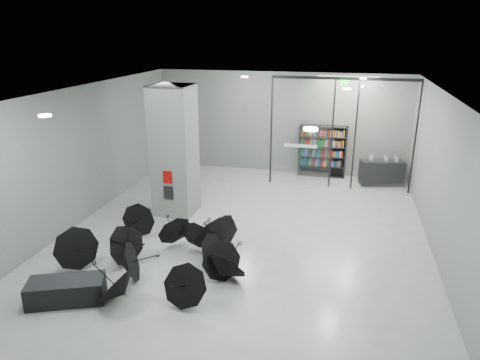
% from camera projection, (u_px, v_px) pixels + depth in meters
% --- Properties ---
extents(room, '(14.00, 14.02, 4.01)m').
position_uv_depth(room, '(237.00, 145.00, 10.68)').
color(room, gray).
rests_on(room, ground).
extents(column, '(1.20, 1.20, 4.00)m').
position_uv_depth(column, '(174.00, 151.00, 13.36)').
color(column, slate).
rests_on(column, ground).
extents(fire_cabinet, '(0.28, 0.04, 0.38)m').
position_uv_depth(fire_cabinet, '(168.00, 177.00, 13.00)').
color(fire_cabinet, '#A50A07').
rests_on(fire_cabinet, column).
extents(info_panel, '(0.30, 0.03, 0.42)m').
position_uv_depth(info_panel, '(169.00, 193.00, 13.16)').
color(info_panel, black).
rests_on(info_panel, column).
extents(exit_sign, '(0.30, 0.06, 0.15)m').
position_uv_depth(exit_sign, '(345.00, 83.00, 14.68)').
color(exit_sign, '#0CE533').
rests_on(exit_sign, room).
extents(glass_partition, '(5.06, 0.08, 4.00)m').
position_uv_depth(glass_partition, '(341.00, 129.00, 15.40)').
color(glass_partition, silver).
rests_on(glass_partition, ground).
extents(bench, '(1.71, 1.23, 0.51)m').
position_uv_depth(bench, '(66.00, 291.00, 9.27)').
color(bench, black).
rests_on(bench, ground).
extents(bookshelf, '(1.85, 0.40, 2.03)m').
position_uv_depth(bookshelf, '(322.00, 151.00, 17.08)').
color(bookshelf, black).
rests_on(bookshelf, ground).
extents(shop_counter, '(1.68, 0.99, 0.94)m').
position_uv_depth(shop_counter, '(381.00, 172.00, 16.27)').
color(shop_counter, black).
rests_on(shop_counter, ground).
extents(umbrella_cluster, '(5.08, 4.37, 1.25)m').
position_uv_depth(umbrella_cluster, '(167.00, 255.00, 10.60)').
color(umbrella_cluster, black).
rests_on(umbrella_cluster, ground).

